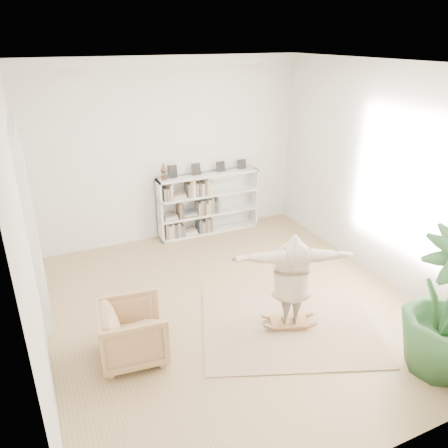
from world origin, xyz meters
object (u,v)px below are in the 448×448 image
object	(u,v)px
rocker_board	(289,322)
person	(292,277)
armchair	(133,332)
bookshelf	(208,204)

from	to	relation	value
rocker_board	person	distance (m)	0.76
armchair	person	world-z (taller)	person
bookshelf	armchair	world-z (taller)	bookshelf
bookshelf	rocker_board	distance (m)	3.66
bookshelf	person	distance (m)	3.62
bookshelf	person	size ratio (longest dim) A/B	1.28
bookshelf	person	xyz separation A→B (m)	(-0.24, -3.61, 0.20)
bookshelf	armchair	size ratio (longest dim) A/B	2.58
armchair	bookshelf	bearing A→B (deg)	-29.94
armchair	rocker_board	distance (m)	2.26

